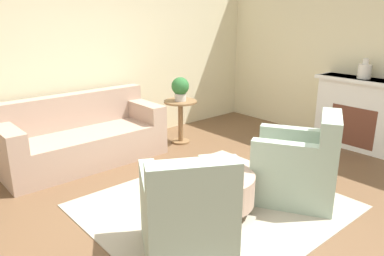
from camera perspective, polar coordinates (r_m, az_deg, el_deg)
name	(u,v)px	position (r m, az deg, el deg)	size (l,w,h in m)	color
ground_plane	(214,207)	(4.23, 3.44, -11.85)	(16.00, 16.00, 0.00)	brown
wall_back	(91,57)	(5.96, -15.12, 10.39)	(9.29, 0.12, 2.80)	beige
wall_right	(366,56)	(6.43, 25.05, 9.85)	(0.12, 10.34, 2.80)	beige
rug	(214,206)	(4.23, 3.44, -11.79)	(2.61, 2.32, 0.01)	#B2A893
couch	(83,139)	(5.49, -16.26, -1.60)	(2.23, 0.88, 0.94)	tan
armchair_left	(186,220)	(3.23, -0.86, -13.80)	(1.04, 1.11, 1.01)	#9EB29E
armchair_right	(299,168)	(4.37, 16.05, -5.86)	(1.04, 1.11, 1.01)	#9EB29E
ottoman_table	(214,188)	(4.00, 3.31, -9.09)	(0.86, 0.86, 0.43)	tan
side_table	(181,114)	(6.03, -1.76, 2.09)	(0.53, 0.53, 0.70)	olive
fireplace	(359,112)	(6.30, 24.13, 2.19)	(0.44, 1.37, 1.10)	white
vase_mantel_near	(365,71)	(6.17, 24.80, 7.93)	(0.19, 0.19, 0.30)	silver
potted_plant_on_side_table	(180,88)	(5.93, -1.80, 6.16)	(0.28, 0.28, 0.38)	beige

